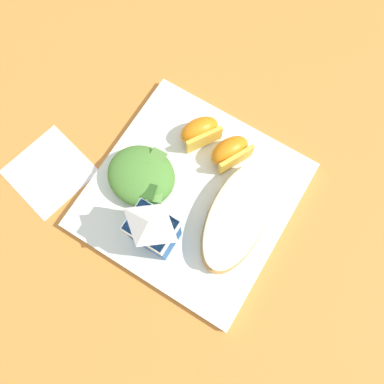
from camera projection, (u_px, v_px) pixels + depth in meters
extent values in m
plane|color=#C67A33|center=(192.00, 197.00, 0.57)|extent=(3.00, 3.00, 0.00)
cube|color=white|center=(192.00, 195.00, 0.57)|extent=(0.28, 0.28, 0.02)
ellipsoid|color=tan|center=(235.00, 219.00, 0.53)|extent=(0.10, 0.18, 0.03)
ellipsoid|color=#B22D19|center=(236.00, 217.00, 0.52)|extent=(0.09, 0.16, 0.01)
ellipsoid|color=beige|center=(237.00, 216.00, 0.52)|extent=(0.09, 0.17, 0.01)
ellipsoid|color=#4C8433|center=(141.00, 176.00, 0.54)|extent=(0.10, 0.09, 0.04)
cube|color=#4C8433|center=(145.00, 175.00, 0.53)|extent=(0.04, 0.04, 0.01)
cube|color=#336023|center=(153.00, 162.00, 0.54)|extent=(0.03, 0.02, 0.02)
cube|color=#336023|center=(145.00, 190.00, 0.52)|extent=(0.04, 0.03, 0.01)
cube|color=#5B8E3D|center=(155.00, 192.00, 0.53)|extent=(0.03, 0.04, 0.01)
cube|color=#5B8E3D|center=(156.00, 160.00, 0.54)|extent=(0.02, 0.03, 0.01)
cube|color=#23569E|center=(154.00, 231.00, 0.50)|extent=(0.06, 0.04, 0.09)
cube|color=white|center=(152.00, 227.00, 0.47)|extent=(0.06, 0.04, 0.03)
pyramid|color=white|center=(150.00, 223.00, 0.44)|extent=(0.06, 0.04, 0.02)
ellipsoid|color=orange|center=(230.00, 151.00, 0.55)|extent=(0.06, 0.07, 0.04)
cube|color=gold|center=(236.00, 160.00, 0.55)|extent=(0.03, 0.05, 0.03)
ellipsoid|color=orange|center=(199.00, 131.00, 0.56)|extent=(0.06, 0.07, 0.04)
cube|color=gold|center=(204.00, 140.00, 0.56)|extent=(0.04, 0.05, 0.03)
cube|color=white|center=(49.00, 171.00, 0.58)|extent=(0.13, 0.13, 0.00)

